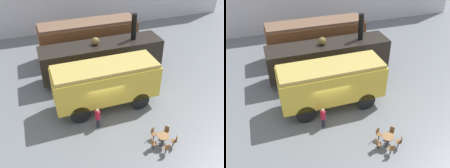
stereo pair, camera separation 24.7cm
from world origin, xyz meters
The scene contains 11 objects.
ground_plane centered at (0.00, 0.00, 0.00)m, with size 80.00×80.00×0.00m, color slate.
passenger_coach_wooden centered at (1.27, 8.77, 2.11)m, with size 9.38×2.53×3.56m.
steam_locomotive centered at (1.40, 4.83, 1.84)m, with size 10.32×2.46×5.23m.
passenger_coach_vintage centered at (0.36, 0.74, 2.14)m, with size 7.38×2.67×3.44m.
cafe_table_near centered at (2.44, -4.13, 0.57)m, with size 0.72×0.72×0.77m.
cafe_chair_0 centered at (2.97, -3.63, 0.51)m, with size 0.40×0.40×0.87m.
cafe_chair_1 centered at (2.12, -3.47, 0.51)m, with size 0.38×0.40×0.87m.
cafe_chair_2 centered at (1.71, -4.23, 0.51)m, with size 0.37×0.36×0.87m.
cafe_chair_3 centered at (2.31, -4.85, 0.51)m, with size 0.36×0.38×0.87m.
cafe_chair_4 centered at (3.08, -4.48, 0.51)m, with size 0.40×0.39×0.87m.
visitor_person centered at (-0.86, -1.27, 0.82)m, with size 0.34×0.34×1.52m.
Camera 2 is at (-3.82, -13.25, 11.96)m, focal length 40.00 mm.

